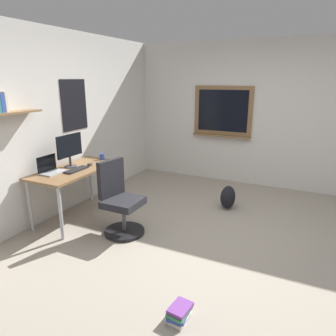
{
  "coord_description": "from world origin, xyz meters",
  "views": [
    {
      "loc": [
        -3.36,
        -0.92,
        1.94
      ],
      "look_at": [
        0.03,
        0.72,
        0.85
      ],
      "focal_mm": 33.43,
      "sensor_mm": 36.0,
      "label": 1
    }
  ],
  "objects_px": {
    "keyboard": "(77,170)",
    "computer_mouse": "(90,164)",
    "coffee_mug": "(102,157)",
    "backpack": "(228,197)",
    "laptop": "(50,169)",
    "office_chair": "(120,203)",
    "desk": "(76,174)",
    "book_stack_on_floor": "(179,313)",
    "monitor_primary": "(70,148)"
  },
  "relations": [
    {
      "from": "desk",
      "to": "backpack",
      "type": "relative_size",
      "value": 3.78
    },
    {
      "from": "coffee_mug",
      "to": "backpack",
      "type": "distance_m",
      "value": 2.03
    },
    {
      "from": "office_chair",
      "to": "keyboard",
      "type": "height_order",
      "value": "office_chair"
    },
    {
      "from": "computer_mouse",
      "to": "backpack",
      "type": "height_order",
      "value": "computer_mouse"
    },
    {
      "from": "keyboard",
      "to": "computer_mouse",
      "type": "relative_size",
      "value": 3.56
    },
    {
      "from": "backpack",
      "to": "computer_mouse",
      "type": "bearing_deg",
      "value": 120.54
    },
    {
      "from": "laptop",
      "to": "backpack",
      "type": "height_order",
      "value": "laptop"
    },
    {
      "from": "office_chair",
      "to": "book_stack_on_floor",
      "type": "height_order",
      "value": "office_chair"
    },
    {
      "from": "desk",
      "to": "keyboard",
      "type": "distance_m",
      "value": 0.14
    },
    {
      "from": "office_chair",
      "to": "book_stack_on_floor",
      "type": "bearing_deg",
      "value": -129.51
    },
    {
      "from": "monitor_primary",
      "to": "coffee_mug",
      "type": "distance_m",
      "value": 0.59
    },
    {
      "from": "desk",
      "to": "office_chair",
      "type": "bearing_deg",
      "value": -98.38
    },
    {
      "from": "laptop",
      "to": "computer_mouse",
      "type": "distance_m",
      "value": 0.56
    },
    {
      "from": "monitor_primary",
      "to": "backpack",
      "type": "xyz_separation_m",
      "value": [
        1.22,
        -1.95,
        -0.82
      ]
    },
    {
      "from": "office_chair",
      "to": "monitor_primary",
      "type": "relative_size",
      "value": 2.05
    },
    {
      "from": "computer_mouse",
      "to": "coffee_mug",
      "type": "height_order",
      "value": "coffee_mug"
    },
    {
      "from": "coffee_mug",
      "to": "keyboard",
      "type": "bearing_deg",
      "value": -175.44
    },
    {
      "from": "backpack",
      "to": "book_stack_on_floor",
      "type": "distance_m",
      "value": 2.47
    },
    {
      "from": "keyboard",
      "to": "computer_mouse",
      "type": "height_order",
      "value": "computer_mouse"
    },
    {
      "from": "computer_mouse",
      "to": "coffee_mug",
      "type": "bearing_deg",
      "value": 8.21
    },
    {
      "from": "backpack",
      "to": "book_stack_on_floor",
      "type": "bearing_deg",
      "value": -173.76
    },
    {
      "from": "laptop",
      "to": "computer_mouse",
      "type": "xyz_separation_m",
      "value": [
        0.51,
        -0.23,
        -0.04
      ]
    },
    {
      "from": "computer_mouse",
      "to": "book_stack_on_floor",
      "type": "height_order",
      "value": "computer_mouse"
    },
    {
      "from": "keyboard",
      "to": "coffee_mug",
      "type": "relative_size",
      "value": 4.02
    },
    {
      "from": "office_chair",
      "to": "computer_mouse",
      "type": "xyz_separation_m",
      "value": [
        0.33,
        0.72,
        0.34
      ]
    },
    {
      "from": "desk",
      "to": "office_chair",
      "type": "height_order",
      "value": "office_chair"
    },
    {
      "from": "desk",
      "to": "laptop",
      "type": "distance_m",
      "value": 0.36
    },
    {
      "from": "monitor_primary",
      "to": "coffee_mug",
      "type": "bearing_deg",
      "value": -14.39
    },
    {
      "from": "desk",
      "to": "office_chair",
      "type": "xyz_separation_m",
      "value": [
        -0.12,
        -0.8,
        -0.24
      ]
    },
    {
      "from": "book_stack_on_floor",
      "to": "keyboard",
      "type": "bearing_deg",
      "value": 60.84
    },
    {
      "from": "desk",
      "to": "keyboard",
      "type": "relative_size",
      "value": 3.57
    },
    {
      "from": "coffee_mug",
      "to": "backpack",
      "type": "bearing_deg",
      "value": -69.06
    },
    {
      "from": "desk",
      "to": "laptop",
      "type": "bearing_deg",
      "value": 152.8
    },
    {
      "from": "keyboard",
      "to": "laptop",
      "type": "bearing_deg",
      "value": 134.71
    },
    {
      "from": "desk",
      "to": "coffee_mug",
      "type": "distance_m",
      "value": 0.57
    },
    {
      "from": "keyboard",
      "to": "backpack",
      "type": "height_order",
      "value": "keyboard"
    },
    {
      "from": "coffee_mug",
      "to": "computer_mouse",
      "type": "bearing_deg",
      "value": -171.79
    },
    {
      "from": "keyboard",
      "to": "office_chair",
      "type": "bearing_deg",
      "value": -94.12
    },
    {
      "from": "coffee_mug",
      "to": "office_chair",
      "type": "bearing_deg",
      "value": -131.37
    },
    {
      "from": "laptop",
      "to": "coffee_mug",
      "type": "xyz_separation_m",
      "value": [
        0.86,
        -0.18,
        -0.01
      ]
    },
    {
      "from": "desk",
      "to": "keyboard",
      "type": "height_order",
      "value": "keyboard"
    },
    {
      "from": "keyboard",
      "to": "computer_mouse",
      "type": "distance_m",
      "value": 0.28
    },
    {
      "from": "coffee_mug",
      "to": "book_stack_on_floor",
      "type": "xyz_separation_m",
      "value": [
        -1.76,
        -2.08,
        -0.71
      ]
    },
    {
      "from": "laptop",
      "to": "keyboard",
      "type": "relative_size",
      "value": 0.84
    },
    {
      "from": "desk",
      "to": "coffee_mug",
      "type": "xyz_separation_m",
      "value": [
        0.56,
        -0.03,
        0.12
      ]
    },
    {
      "from": "office_chair",
      "to": "keyboard",
      "type": "relative_size",
      "value": 2.57
    },
    {
      "from": "desk",
      "to": "monitor_primary",
      "type": "relative_size",
      "value": 2.85
    },
    {
      "from": "coffee_mug",
      "to": "backpack",
      "type": "height_order",
      "value": "coffee_mug"
    },
    {
      "from": "desk",
      "to": "keyboard",
      "type": "xyz_separation_m",
      "value": [
        -0.07,
        -0.08,
        0.09
      ]
    },
    {
      "from": "book_stack_on_floor",
      "to": "monitor_primary",
      "type": "bearing_deg",
      "value": 60.92
    }
  ]
}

